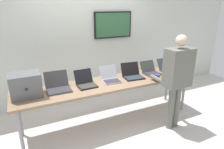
{
  "coord_description": "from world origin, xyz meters",
  "views": [
    {
      "loc": [
        -1.36,
        -2.86,
        2.04
      ],
      "look_at": [
        0.01,
        -0.03,
        0.93
      ],
      "focal_mm": 31.45,
      "sensor_mm": 36.0,
      "label": 1
    }
  ],
  "objects_px": {
    "laptop_station_0": "(58,86)",
    "laptop_station_1": "(86,82)",
    "coffee_mug": "(158,77)",
    "laptop_station_4": "(151,71)",
    "workbench": "(111,85)",
    "person": "(177,74)",
    "equipment_box": "(26,85)",
    "laptop_station_2": "(110,77)",
    "laptop_station_3": "(132,74)",
    "laptop_station_5": "(169,68)"
  },
  "relations": [
    {
      "from": "laptop_station_5",
      "to": "laptop_station_4",
      "type": "bearing_deg",
      "value": 178.13
    },
    {
      "from": "laptop_station_1",
      "to": "coffee_mug",
      "type": "xyz_separation_m",
      "value": [
        1.24,
        -0.3,
        -0.01
      ]
    },
    {
      "from": "laptop_station_2",
      "to": "laptop_station_5",
      "type": "relative_size",
      "value": 1.0
    },
    {
      "from": "workbench",
      "to": "equipment_box",
      "type": "relative_size",
      "value": 7.55
    },
    {
      "from": "person",
      "to": "coffee_mug",
      "type": "bearing_deg",
      "value": 103.41
    },
    {
      "from": "laptop_station_1",
      "to": "laptop_station_2",
      "type": "xyz_separation_m",
      "value": [
        0.46,
        0.03,
        0.0
      ]
    },
    {
      "from": "laptop_station_5",
      "to": "person",
      "type": "height_order",
      "value": "person"
    },
    {
      "from": "equipment_box",
      "to": "laptop_station_3",
      "type": "distance_m",
      "value": 1.82
    },
    {
      "from": "coffee_mug",
      "to": "laptop_station_3",
      "type": "bearing_deg",
      "value": 137.58
    },
    {
      "from": "laptop_station_0",
      "to": "laptop_station_2",
      "type": "bearing_deg",
      "value": -0.02
    },
    {
      "from": "laptop_station_2",
      "to": "person",
      "type": "height_order",
      "value": "person"
    },
    {
      "from": "laptop_station_5",
      "to": "coffee_mug",
      "type": "distance_m",
      "value": 0.62
    },
    {
      "from": "laptop_station_1",
      "to": "person",
      "type": "xyz_separation_m",
      "value": [
        1.33,
        -0.67,
        0.15
      ]
    },
    {
      "from": "coffee_mug",
      "to": "laptop_station_4",
      "type": "bearing_deg",
      "value": 74.41
    },
    {
      "from": "laptop_station_5",
      "to": "person",
      "type": "bearing_deg",
      "value": -122.92
    },
    {
      "from": "person",
      "to": "equipment_box",
      "type": "bearing_deg",
      "value": 163.62
    },
    {
      "from": "laptop_station_3",
      "to": "laptop_station_4",
      "type": "distance_m",
      "value": 0.43
    },
    {
      "from": "laptop_station_2",
      "to": "laptop_station_3",
      "type": "distance_m",
      "value": 0.44
    },
    {
      "from": "laptop_station_2",
      "to": "equipment_box",
      "type": "bearing_deg",
      "value": -178.14
    },
    {
      "from": "laptop_station_4",
      "to": "coffee_mug",
      "type": "relative_size",
      "value": 3.75
    },
    {
      "from": "equipment_box",
      "to": "coffee_mug",
      "type": "distance_m",
      "value": 2.17
    },
    {
      "from": "workbench",
      "to": "equipment_box",
      "type": "height_order",
      "value": "equipment_box"
    },
    {
      "from": "equipment_box",
      "to": "person",
      "type": "xyz_separation_m",
      "value": [
        2.24,
        -0.66,
        0.03
      ]
    },
    {
      "from": "laptop_station_2",
      "to": "laptop_station_4",
      "type": "xyz_separation_m",
      "value": [
        0.87,
        -0.0,
        -0.0
      ]
    },
    {
      "from": "laptop_station_1",
      "to": "laptop_station_2",
      "type": "bearing_deg",
      "value": 3.47
    },
    {
      "from": "laptop_station_0",
      "to": "equipment_box",
      "type": "bearing_deg",
      "value": -174.41
    },
    {
      "from": "laptop_station_5",
      "to": "laptop_station_3",
      "type": "bearing_deg",
      "value": -179.6
    },
    {
      "from": "laptop_station_3",
      "to": "laptop_station_1",
      "type": "bearing_deg",
      "value": -179.72
    },
    {
      "from": "laptop_station_3",
      "to": "coffee_mug",
      "type": "height_order",
      "value": "laptop_station_3"
    },
    {
      "from": "workbench",
      "to": "laptop_station_1",
      "type": "relative_size",
      "value": 8.86
    },
    {
      "from": "workbench",
      "to": "person",
      "type": "bearing_deg",
      "value": -34.66
    },
    {
      "from": "laptop_station_1",
      "to": "laptop_station_3",
      "type": "relative_size",
      "value": 0.94
    },
    {
      "from": "laptop_station_0",
      "to": "coffee_mug",
      "type": "xyz_separation_m",
      "value": [
        1.69,
        -0.33,
        -0.01
      ]
    },
    {
      "from": "laptop_station_0",
      "to": "laptop_station_4",
      "type": "distance_m",
      "value": 1.78
    },
    {
      "from": "laptop_station_0",
      "to": "laptop_station_1",
      "type": "height_order",
      "value": "laptop_station_0"
    },
    {
      "from": "workbench",
      "to": "laptop_station_2",
      "type": "relative_size",
      "value": 8.36
    },
    {
      "from": "laptop_station_1",
      "to": "laptop_station_4",
      "type": "distance_m",
      "value": 1.34
    },
    {
      "from": "laptop_station_1",
      "to": "coffee_mug",
      "type": "bearing_deg",
      "value": -13.71
    },
    {
      "from": "laptop_station_0",
      "to": "laptop_station_5",
      "type": "relative_size",
      "value": 1.02
    },
    {
      "from": "laptop_station_1",
      "to": "laptop_station_5",
      "type": "height_order",
      "value": "laptop_station_1"
    },
    {
      "from": "equipment_box",
      "to": "laptop_station_2",
      "type": "distance_m",
      "value": 1.38
    },
    {
      "from": "laptop_station_4",
      "to": "laptop_station_5",
      "type": "distance_m",
      "value": 0.44
    },
    {
      "from": "laptop_station_2",
      "to": "person",
      "type": "distance_m",
      "value": 1.13
    },
    {
      "from": "workbench",
      "to": "person",
      "type": "height_order",
      "value": "person"
    },
    {
      "from": "laptop_station_5",
      "to": "coffee_mug",
      "type": "xyz_separation_m",
      "value": [
        -0.53,
        -0.31,
        -0.01
      ]
    },
    {
      "from": "laptop_station_1",
      "to": "laptop_station_2",
      "type": "height_order",
      "value": "laptop_station_2"
    },
    {
      "from": "equipment_box",
      "to": "laptop_station_4",
      "type": "relative_size",
      "value": 1.2
    },
    {
      "from": "coffee_mug",
      "to": "laptop_station_2",
      "type": "bearing_deg",
      "value": 156.95
    },
    {
      "from": "laptop_station_1",
      "to": "laptop_station_5",
      "type": "relative_size",
      "value": 0.95
    },
    {
      "from": "laptop_station_1",
      "to": "person",
      "type": "bearing_deg",
      "value": -26.84
    }
  ]
}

